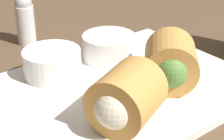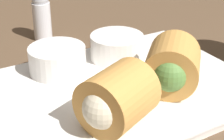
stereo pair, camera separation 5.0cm
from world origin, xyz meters
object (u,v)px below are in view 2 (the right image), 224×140
Objects in this scene: salt_shaker at (42,16)px; serving_plate at (112,94)px; dipping_bowl_near at (117,46)px; dipping_bowl_far at (57,58)px.

serving_plate is at bearing -89.35° from salt_shaker.
salt_shaker is (-5.12, 15.09, 0.69)cm from dipping_bowl_near.
salt_shaker is at bearing 108.75° from dipping_bowl_near.
serving_plate is 4.61× the size of dipping_bowl_far.
dipping_bowl_near is at bearing -2.99° from dipping_bowl_far.
dipping_bowl_far is 0.91× the size of salt_shaker.
salt_shaker reaches higher than dipping_bowl_near.
dipping_bowl_near is 0.91× the size of salt_shaker.
dipping_bowl_far is at bearing 117.05° from serving_plate.
dipping_bowl_near is 15.95cm from salt_shaker.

